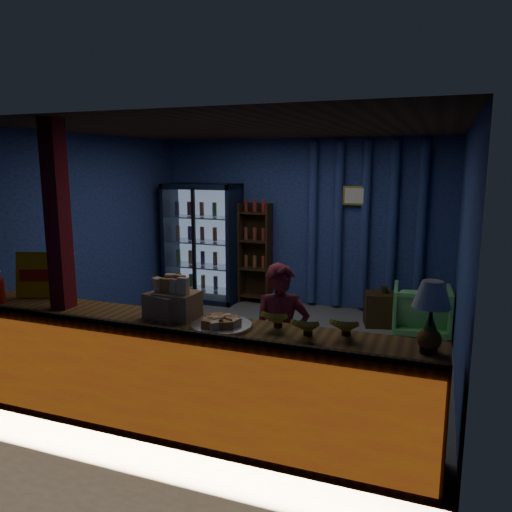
{
  "coord_description": "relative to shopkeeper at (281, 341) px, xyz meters",
  "views": [
    {
      "loc": [
        2.08,
        -5.33,
        2.22
      ],
      "look_at": [
        0.15,
        -0.2,
        1.2
      ],
      "focal_mm": 35.0,
      "sensor_mm": 36.0,
      "label": 1
    }
  ],
  "objects": [
    {
      "name": "ground",
      "position": [
        -0.82,
        1.35,
        -0.69
      ],
      "size": [
        4.6,
        4.6,
        0.0
      ],
      "primitive_type": "plane",
      "color": "#515154",
      "rests_on": "ground"
    },
    {
      "name": "room_walls",
      "position": [
        -0.82,
        1.35,
        0.88
      ],
      "size": [
        4.6,
        4.6,
        4.6
      ],
      "color": "navy",
      "rests_on": "ground"
    },
    {
      "name": "counter",
      "position": [
        -0.82,
        -0.55,
        -0.21
      ],
      "size": [
        4.4,
        0.57,
        0.99
      ],
      "color": "brown",
      "rests_on": "ground"
    },
    {
      "name": "support_post",
      "position": [
        -1.87,
        -0.55,
        0.61
      ],
      "size": [
        0.16,
        0.16,
        2.6
      ],
      "primitive_type": "cube",
      "color": "maroon",
      "rests_on": "ground"
    },
    {
      "name": "beverage_cooler",
      "position": [
        -2.37,
        3.27,
        0.25
      ],
      "size": [
        1.2,
        0.62,
        1.9
      ],
      "color": "black",
      "rests_on": "ground"
    },
    {
      "name": "bottle_shelf",
      "position": [
        -1.52,
        3.41,
        0.11
      ],
      "size": [
        0.5,
        0.28,
        1.6
      ],
      "color": "#332410",
      "rests_on": "ground"
    },
    {
      "name": "curtain_folds",
      "position": [
        0.18,
        3.49,
        0.61
      ],
      "size": [
        1.74,
        0.14,
        2.5
      ],
      "color": "navy",
      "rests_on": "room_walls"
    },
    {
      "name": "framed_picture",
      "position": [
        0.03,
        3.45,
        1.06
      ],
      "size": [
        0.36,
        0.04,
        0.28
      ],
      "color": "gold",
      "rests_on": "room_walls"
    },
    {
      "name": "shopkeeper",
      "position": [
        0.0,
        0.0,
        0.0
      ],
      "size": [
        0.59,
        0.5,
        1.37
      ],
      "primitive_type": "imported",
      "rotation": [
        0.0,
        0.0,
        0.42
      ],
      "color": "maroon",
      "rests_on": "ground"
    },
    {
      "name": "green_chair",
      "position": [
        1.08,
        2.63,
        -0.35
      ],
      "size": [
        0.76,
        0.78,
        0.67
      ],
      "primitive_type": "imported",
      "rotation": [
        0.0,
        0.0,
        3.21
      ],
      "color": "#5EBC5F",
      "rests_on": "ground"
    },
    {
      "name": "side_table",
      "position": [
        0.57,
        2.87,
        -0.45
      ],
      "size": [
        0.58,
        0.49,
        0.55
      ],
      "color": "#332410",
      "rests_on": "ground"
    },
    {
      "name": "yellow_sign",
      "position": [
        -2.27,
        -0.33,
        0.48
      ],
      "size": [
        0.55,
        0.3,
        0.44
      ],
      "color": "yellow",
      "rests_on": "counter"
    },
    {
      "name": "snack_box_left",
      "position": [
        -0.86,
        -0.47,
        0.38
      ],
      "size": [
        0.37,
        0.33,
        0.33
      ],
      "color": "#8E6745",
      "rests_on": "counter"
    },
    {
      "name": "snack_box_centre",
      "position": [
        -0.77,
        -0.45,
        0.39
      ],
      "size": [
        0.35,
        0.3,
        0.36
      ],
      "color": "#8E6745",
      "rests_on": "counter"
    },
    {
      "name": "pastry_tray",
      "position": [
        -0.31,
        -0.55,
        0.29
      ],
      "size": [
        0.48,
        0.48,
        0.08
      ],
      "color": "silver",
      "rests_on": "counter"
    },
    {
      "name": "banana_bunches",
      "position": [
        0.37,
        -0.47,
        0.35
      ],
      "size": [
        0.78,
        0.3,
        0.17
      ],
      "color": "gold",
      "rests_on": "counter"
    },
    {
      "name": "table_lamp",
      "position": [
        1.23,
        -0.55,
        0.66
      ],
      "size": [
        0.26,
        0.26,
        0.5
      ],
      "color": "black",
      "rests_on": "counter"
    },
    {
      "name": "pineapple",
      "position": [
        1.23,
        -0.53,
        0.38
      ],
      "size": [
        0.16,
        0.16,
        0.28
      ],
      "color": "#9B5D1C",
      "rests_on": "counter"
    }
  ]
}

